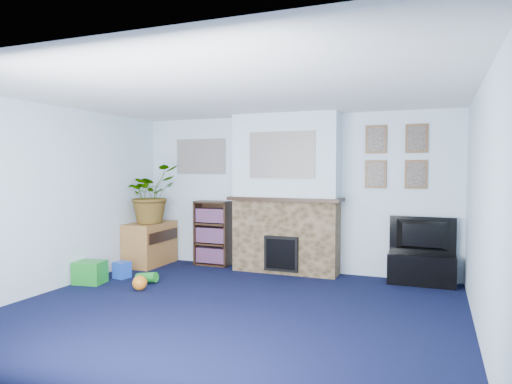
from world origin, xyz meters
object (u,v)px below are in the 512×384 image
at_px(tv_stand, 421,268).
at_px(sideboard, 150,243).
at_px(television, 422,236).
at_px(bookshelf, 213,235).

bearing_deg(tv_stand, sideboard, -176.18).
relative_size(television, sideboard, 0.97).
bearing_deg(sideboard, television, 4.10).
bearing_deg(sideboard, bookshelf, 20.13).
xyz_separation_m(television, bookshelf, (-3.22, 0.06, -0.17)).
relative_size(tv_stand, bookshelf, 0.84).
distance_m(bookshelf, sideboard, 1.05).
distance_m(television, sideboard, 4.21).
bearing_deg(sideboard, tv_stand, 3.82).
height_order(tv_stand, television, television).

